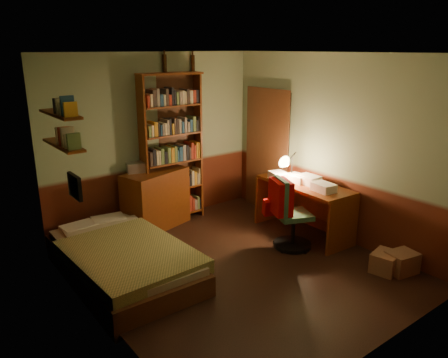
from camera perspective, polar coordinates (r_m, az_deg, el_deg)
floor at (r=5.63m, az=1.58°, el=-11.47°), size 3.50×4.00×0.02m
ceiling at (r=4.96m, az=1.83°, el=16.25°), size 3.50×4.00×0.02m
wall_back at (r=6.78m, az=-9.13°, el=5.05°), size 3.50×0.02×2.60m
wall_left at (r=4.30m, az=-16.84°, el=-2.35°), size 0.02×4.00×2.60m
wall_right at (r=6.37m, az=14.11°, el=4.00°), size 0.02×4.00×2.60m
wall_front at (r=3.88m, az=20.84°, el=-4.86°), size 3.50×0.02×2.60m
doorway at (r=7.26m, az=5.75°, el=3.54°), size 0.06×0.90×2.00m
door_trim at (r=7.24m, az=5.55°, el=3.51°), size 0.02×0.98×2.08m
bed at (r=5.50m, az=-13.21°, el=-8.77°), size 1.20×2.21×0.65m
dresser at (r=6.73m, az=-8.89°, el=-2.61°), size 1.09×0.75×0.89m
mini_stereo at (r=6.58m, az=-11.42°, el=1.52°), size 0.32×0.28×0.15m
bookshelf at (r=6.77m, az=-6.86°, el=3.86°), size 1.02×0.42×2.31m
bottle_left at (r=6.70m, az=-7.77°, el=14.75°), size 0.07×0.07×0.25m
bottle_right at (r=6.96m, az=-4.10°, el=14.87°), size 0.07×0.07×0.24m
desk at (r=6.51m, az=10.32°, el=-3.85°), size 0.68×1.49×0.78m
paper_stack at (r=6.48m, az=7.16°, el=0.40°), size 0.27×0.33×0.11m
desk_lamp at (r=6.46m, az=8.90°, el=2.32°), size 0.21×0.21×0.56m
office_chair at (r=6.00m, az=9.14°, el=-3.85°), size 0.71×0.67×1.12m
red_jacket at (r=5.42m, az=9.19°, el=2.69°), size 0.32×0.44×0.46m
wall_shelf_lower at (r=5.27m, az=-20.24°, el=4.19°), size 0.20×0.90×0.03m
wall_shelf_upper at (r=5.21m, az=-20.63°, el=7.94°), size 0.20×0.90×0.03m
framed_picture at (r=4.87m, az=-18.91°, el=-0.93°), size 0.04×0.32×0.26m
cardboard_box_a at (r=5.87m, az=22.19°, el=-10.04°), size 0.40×0.34×0.26m
cardboard_box_b at (r=5.82m, az=20.34°, el=-10.14°), size 0.40×0.36×0.25m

